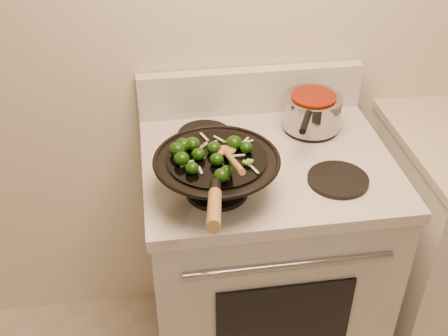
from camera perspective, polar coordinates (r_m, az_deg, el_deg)
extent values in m
plane|color=silver|center=(1.92, 8.23, 16.53)|extent=(3.50, 0.00, 3.50)
cube|color=silver|center=(2.07, 3.83, -9.99)|extent=(0.76, 0.64, 0.88)
cube|color=silver|center=(1.77, 4.40, 0.49)|extent=(0.78, 0.66, 0.04)
cube|color=silver|center=(1.97, 2.71, 7.86)|extent=(0.78, 0.05, 0.16)
cylinder|color=#92949A|center=(1.60, 6.68, -9.78)|extent=(0.60, 0.02, 0.02)
cube|color=black|center=(1.78, 6.12, -14.89)|extent=(0.42, 0.01, 0.28)
cylinder|color=black|center=(1.61, -0.72, -2.30)|extent=(0.18, 0.18, 0.01)
cylinder|color=black|center=(1.68, 11.50, -1.16)|extent=(0.18, 0.18, 0.01)
cylinder|color=black|center=(1.85, -1.98, 3.35)|extent=(0.18, 0.18, 0.01)
cylinder|color=black|center=(1.92, 8.78, 4.15)|extent=(0.18, 0.18, 0.01)
torus|color=black|center=(1.55, -0.75, 0.87)|extent=(0.36, 0.36, 0.01)
cylinder|color=black|center=(1.54, -0.75, 0.96)|extent=(0.28, 0.28, 0.01)
cylinder|color=black|center=(1.35, -0.89, -2.02)|extent=(0.04, 0.06, 0.04)
cylinder|color=olive|center=(1.24, -1.00, -4.18)|extent=(0.06, 0.19, 0.08)
ellipsoid|color=black|center=(1.57, 1.03, 2.58)|extent=(0.05, 0.05, 0.04)
cylinder|color=#4B8A31|center=(1.58, 1.53, 2.24)|extent=(0.02, 0.01, 0.02)
ellipsoid|color=black|center=(1.56, 2.26, 2.11)|extent=(0.04, 0.04, 0.03)
ellipsoid|color=black|center=(1.57, -3.23, 2.46)|extent=(0.04, 0.04, 0.04)
ellipsoid|color=black|center=(1.55, -1.05, 2.05)|extent=(0.04, 0.04, 0.03)
cylinder|color=#4B8A31|center=(1.56, -0.60, 1.77)|extent=(0.02, 0.01, 0.01)
ellipsoid|color=black|center=(1.51, -0.75, 0.89)|extent=(0.04, 0.04, 0.03)
ellipsoid|color=black|center=(1.47, 0.26, -0.29)|extent=(0.03, 0.03, 0.03)
ellipsoid|color=black|center=(1.53, -2.63, 1.42)|extent=(0.04, 0.04, 0.03)
cylinder|color=#4B8A31|center=(1.54, -2.19, 1.16)|extent=(0.02, 0.02, 0.01)
ellipsoid|color=black|center=(1.55, -4.79, 1.92)|extent=(0.04, 0.04, 0.04)
ellipsoid|color=black|center=(1.51, -4.34, 0.97)|extent=(0.04, 0.04, 0.04)
ellipsoid|color=black|center=(1.45, -0.25, -0.76)|extent=(0.04, 0.04, 0.04)
cylinder|color=#4B8A31|center=(1.45, 0.24, -1.06)|extent=(0.02, 0.02, 0.02)
ellipsoid|color=black|center=(1.57, -4.19, 2.36)|extent=(0.04, 0.04, 0.04)
ellipsoid|color=black|center=(1.48, -3.28, 0.01)|extent=(0.04, 0.04, 0.03)
cube|color=beige|center=(1.58, -2.24, 2.16)|extent=(0.03, 0.03, 0.00)
cube|color=beige|center=(1.63, -2.02, 3.17)|extent=(0.02, 0.05, 0.00)
cube|color=beige|center=(1.59, -2.15, 2.28)|extent=(0.03, 0.03, 0.00)
cube|color=beige|center=(1.60, 0.56, 2.67)|extent=(0.04, 0.01, 0.00)
cube|color=beige|center=(1.52, -3.74, 0.46)|extent=(0.04, 0.03, 0.00)
cube|color=beige|center=(1.56, -4.15, 1.56)|extent=(0.02, 0.03, 0.00)
cube|color=beige|center=(1.61, -0.47, 2.93)|extent=(0.03, 0.04, 0.00)
cube|color=beige|center=(1.60, 2.35, 2.67)|extent=(0.04, 0.02, 0.00)
cube|color=beige|center=(1.49, -2.43, -0.23)|extent=(0.01, 0.03, 0.00)
cube|color=beige|center=(1.61, 2.14, 2.76)|extent=(0.03, 0.04, 0.00)
cube|color=beige|center=(1.55, 1.34, 1.27)|extent=(0.04, 0.01, 0.00)
cube|color=beige|center=(1.49, 3.07, -0.12)|extent=(0.02, 0.04, 0.00)
cylinder|color=#549B32|center=(1.55, -4.36, 1.61)|extent=(0.03, 0.02, 0.02)
cylinder|color=#549B32|center=(1.51, 2.45, 0.52)|extent=(0.02, 0.02, 0.01)
cylinder|color=#549B32|center=(1.51, 2.26, 0.49)|extent=(0.02, 0.03, 0.01)
cylinder|color=#549B32|center=(1.52, 2.68, 0.72)|extent=(0.03, 0.02, 0.02)
cylinder|color=#549B32|center=(1.55, 0.54, 1.55)|extent=(0.02, 0.02, 0.01)
cylinder|color=#549B32|center=(1.59, -0.95, 2.53)|extent=(0.03, 0.02, 0.02)
sphere|color=beige|center=(1.60, 0.91, 2.74)|extent=(0.01, 0.01, 0.01)
sphere|color=beige|center=(1.50, -3.24, 0.11)|extent=(0.01, 0.01, 0.01)
sphere|color=beige|center=(1.58, -1.59, 2.17)|extent=(0.01, 0.01, 0.01)
sphere|color=beige|center=(1.55, -3.02, 1.46)|extent=(0.01, 0.01, 0.01)
ellipsoid|color=olive|center=(1.55, 0.13, 1.81)|extent=(0.06, 0.05, 0.02)
cylinder|color=olive|center=(1.42, 0.96, 0.67)|extent=(0.02, 0.24, 0.12)
cylinder|color=#92949A|center=(1.89, 8.95, 5.70)|extent=(0.19, 0.19, 0.11)
cylinder|color=maroon|center=(1.86, 9.10, 7.21)|extent=(0.15, 0.15, 0.01)
cylinder|color=black|center=(1.73, 8.30, 4.65)|extent=(0.07, 0.12, 0.02)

